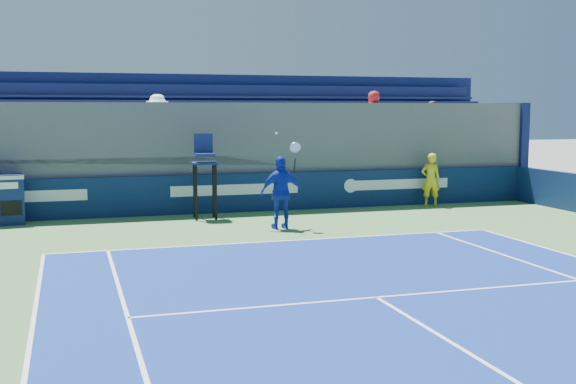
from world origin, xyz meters
name	(u,v)px	position (x,y,z in m)	size (l,w,h in m)	color
ball_person	(431,180)	(6.45, 16.58, 0.88)	(0.64, 0.42, 1.74)	yellow
back_hoarding	(235,193)	(0.00, 17.10, 0.60)	(20.40, 0.21, 1.20)	#0B1C43
umpire_chair	(204,167)	(-1.14, 16.02, 1.53)	(0.75, 0.75, 2.48)	black
tennis_player	(281,192)	(0.48, 13.68, 0.98)	(1.14, 0.49, 2.57)	#142CA7
stadium_seating	(221,150)	(0.01, 19.15, 1.83)	(21.00, 4.05, 4.40)	#4D4D52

